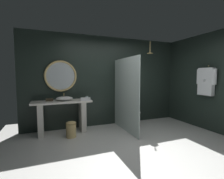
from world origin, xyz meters
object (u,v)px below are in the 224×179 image
(rain_shower_head, at_px, (150,52))
(toilet, at_px, (132,116))
(tumbler_cup, at_px, (87,98))
(round_wall_mirror, at_px, (61,76))
(folded_hand_towel, at_px, (86,99))
(vessel_sink, at_px, (64,98))
(hanging_bathrobe, at_px, (206,81))
(waste_bin, at_px, (71,129))
(tissue_box, at_px, (49,100))

(rain_shower_head, distance_m, toilet, 2.00)
(tumbler_cup, xyz_separation_m, round_wall_mirror, (-0.65, 0.19, 0.58))
(folded_hand_towel, bearing_deg, rain_shower_head, 2.24)
(vessel_sink, distance_m, hanging_bathrobe, 3.73)
(vessel_sink, height_order, waste_bin, vessel_sink)
(tissue_box, bearing_deg, round_wall_mirror, 31.55)
(round_wall_mirror, xyz_separation_m, folded_hand_towel, (0.57, -0.38, -0.59))
(toilet, relative_size, folded_hand_towel, 2.38)
(hanging_bathrobe, distance_m, toilet, 2.20)
(tumbler_cup, xyz_separation_m, tissue_box, (-0.94, 0.01, -0.01))
(hanging_bathrobe, distance_m, folded_hand_towel, 3.20)
(rain_shower_head, bearing_deg, tissue_box, 177.57)
(round_wall_mirror, distance_m, hanging_bathrobe, 3.84)
(toilet, xyz_separation_m, waste_bin, (-1.83, -0.33, -0.08))
(tumbler_cup, bearing_deg, waste_bin, -138.03)
(tissue_box, height_order, waste_bin, tissue_box)
(rain_shower_head, distance_m, hanging_bathrobe, 1.72)
(vessel_sink, distance_m, tumbler_cup, 0.59)
(round_wall_mirror, bearing_deg, toilet, -8.69)
(vessel_sink, xyz_separation_m, hanging_bathrobe, (3.50, -1.22, 0.45))
(hanging_bathrobe, bearing_deg, vessel_sink, 160.82)
(tumbler_cup, bearing_deg, folded_hand_towel, -112.45)
(hanging_bathrobe, height_order, toilet, hanging_bathrobe)
(round_wall_mirror, bearing_deg, tumbler_cup, -16.75)
(tissue_box, relative_size, waste_bin, 0.46)
(tumbler_cup, height_order, toilet, tumbler_cup)
(tissue_box, relative_size, toilet, 0.30)
(hanging_bathrobe, bearing_deg, tissue_box, 162.14)
(tumbler_cup, xyz_separation_m, toilet, (1.35, -0.11, -0.60))
(waste_bin, height_order, folded_hand_towel, folded_hand_towel)
(vessel_sink, xyz_separation_m, round_wall_mirror, (-0.06, 0.21, 0.57))
(waste_bin, bearing_deg, rain_shower_head, 7.79)
(toilet, bearing_deg, folded_hand_towel, -176.86)
(tissue_box, bearing_deg, toilet, -3.04)
(tumbler_cup, xyz_separation_m, hanging_bathrobe, (2.91, -1.23, 0.46))
(vessel_sink, xyz_separation_m, tissue_box, (-0.36, 0.03, -0.02))
(tissue_box, distance_m, toilet, 2.37)
(vessel_sink, xyz_separation_m, waste_bin, (0.10, -0.43, -0.69))
(hanging_bathrobe, bearing_deg, rain_shower_head, 131.59)
(tumbler_cup, bearing_deg, vessel_sink, -178.66)
(waste_bin, bearing_deg, vessel_sink, 102.99)
(toilet, bearing_deg, tumbler_cup, 175.33)
(hanging_bathrobe, bearing_deg, waste_bin, 166.89)
(tissue_box, xyz_separation_m, hanging_bathrobe, (3.86, -1.24, 0.47))
(rain_shower_head, bearing_deg, toilet, 180.00)
(round_wall_mirror, relative_size, rain_shower_head, 2.21)
(waste_bin, distance_m, folded_hand_towel, 0.82)
(tumbler_cup, relative_size, round_wall_mirror, 0.10)
(toilet, relative_size, waste_bin, 1.55)
(tumbler_cup, xyz_separation_m, waste_bin, (-0.49, -0.44, -0.68))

